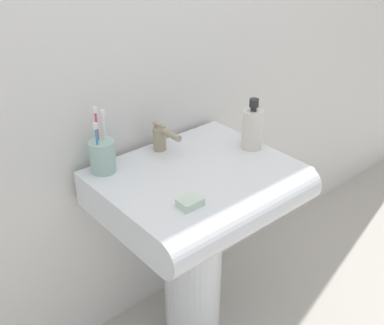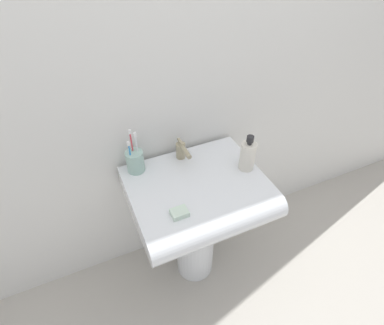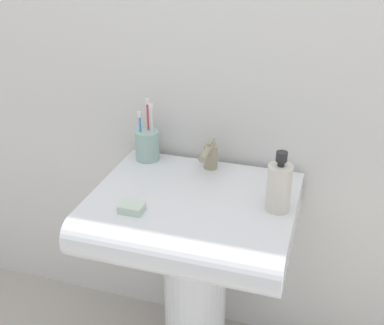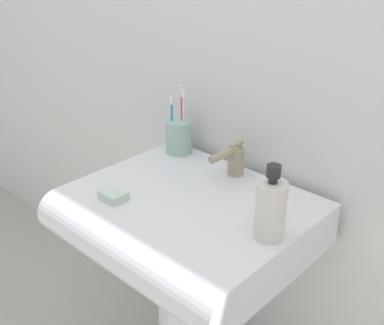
# 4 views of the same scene
# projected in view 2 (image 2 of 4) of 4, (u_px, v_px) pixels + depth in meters

# --- Properties ---
(ground_plane) EXTENTS (6.00, 6.00, 0.00)m
(ground_plane) POSITION_uv_depth(u_px,v_px,m) (195.00, 265.00, 1.83)
(ground_plane) COLOR #ADA89E
(ground_plane) RESTS_ON ground
(wall_back) EXTENTS (5.00, 0.05, 2.40)m
(wall_back) POSITION_uv_depth(u_px,v_px,m) (169.00, 57.00, 1.23)
(wall_back) COLOR silver
(wall_back) RESTS_ON ground
(sink_pedestal) EXTENTS (0.21, 0.21, 0.61)m
(sink_pedestal) POSITION_uv_depth(u_px,v_px,m) (195.00, 236.00, 1.63)
(sink_pedestal) COLOR white
(sink_pedestal) RESTS_ON ground
(sink_basin) EXTENTS (0.61, 0.52, 0.12)m
(sink_basin) POSITION_uv_depth(u_px,v_px,m) (200.00, 196.00, 1.36)
(sink_basin) COLOR white
(sink_basin) RESTS_ON sink_pedestal
(faucet) EXTENTS (0.05, 0.14, 0.10)m
(faucet) POSITION_uv_depth(u_px,v_px,m) (182.00, 150.00, 1.43)
(faucet) COLOR tan
(faucet) RESTS_ON sink_basin
(toothbrush_cup) EXTENTS (0.08, 0.08, 0.22)m
(toothbrush_cup) POSITION_uv_depth(u_px,v_px,m) (135.00, 161.00, 1.37)
(toothbrush_cup) COLOR #99BFB2
(toothbrush_cup) RESTS_ON sink_basin
(soap_bottle) EXTENTS (0.07, 0.07, 0.18)m
(soap_bottle) POSITION_uv_depth(u_px,v_px,m) (248.00, 155.00, 1.37)
(soap_bottle) COLOR silver
(soap_bottle) RESTS_ON sink_basin
(bar_soap) EXTENTS (0.07, 0.05, 0.02)m
(bar_soap) POSITION_uv_depth(u_px,v_px,m) (179.00, 213.00, 1.20)
(bar_soap) COLOR silver
(bar_soap) RESTS_ON sink_basin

